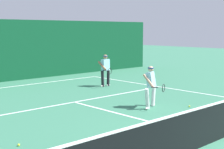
{
  "coord_description": "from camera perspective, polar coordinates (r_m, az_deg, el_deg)",
  "views": [
    {
      "loc": [
        -8.0,
        -4.45,
        2.91
      ],
      "look_at": [
        1.75,
        6.06,
        1.0
      ],
      "focal_mm": 54.44,
      "sensor_mm": 36.0,
      "label": 1
    }
  ],
  "objects": [
    {
      "name": "ground_plane",
      "position": [
        9.6,
        17.49,
        -10.4
      ],
      "size": [
        80.0,
        80.0,
        0.0
      ],
      "primitive_type": "plane",
      "color": "#357356"
    },
    {
      "name": "tennis_net",
      "position": [
        9.46,
        17.62,
        -7.33
      ],
      "size": [
        11.82,
        0.09,
        1.08
      ],
      "color": "#1E4723",
      "rests_on": "ground_plane"
    },
    {
      "name": "tennis_ball",
      "position": [
        13.17,
        12.86,
        -5.22
      ],
      "size": [
        0.07,
        0.07,
        0.07
      ],
      "primitive_type": "sphere",
      "color": "#D1E033",
      "rests_on": "ground_plane"
    },
    {
      "name": "player_near",
      "position": [
        12.7,
        6.53,
        -1.76
      ],
      "size": [
        0.95,
        0.95,
        1.57
      ],
      "rotation": [
        0.0,
        0.0,
        3.51
      ],
      "color": "silver",
      "rests_on": "ground_plane"
    },
    {
      "name": "player_far",
      "position": [
        17.33,
        -1.11,
        0.94
      ],
      "size": [
        0.74,
        0.9,
        1.64
      ],
      "rotation": [
        0.0,
        0.0,
        3.19
      ],
      "color": "black",
      "rests_on": "ground_plane"
    },
    {
      "name": "court_line_centre",
      "position": [
        11.44,
        3.35,
        -7.14
      ],
      "size": [
        0.1,
        6.4,
        0.01
      ],
      "primitive_type": "cube",
      "color": "white",
      "rests_on": "ground_plane"
    },
    {
      "name": "court_line_service",
      "position": [
        13.8,
        -6.35,
        -4.62
      ],
      "size": [
        8.8,
        0.1,
        0.01
      ],
      "primitive_type": "cube",
      "color": "white",
      "rests_on": "ground_plane"
    },
    {
      "name": "tennis_ball_extra",
      "position": [
        9.0,
        -15.4,
        -11.33
      ],
      "size": [
        0.07,
        0.07,
        0.07
      ],
      "primitive_type": "sphere",
      "color": "#D1E033",
      "rests_on": "ground_plane"
    },
    {
      "name": "court_line_baseline_far",
      "position": [
        18.16,
        -16.15,
        -1.92
      ],
      "size": [
        10.8,
        0.1,
        0.01
      ],
      "primitive_type": "cube",
      "color": "white",
      "rests_on": "ground_plane"
    }
  ]
}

